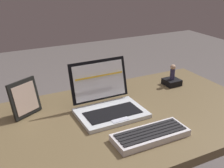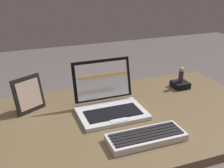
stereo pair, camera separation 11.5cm
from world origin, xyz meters
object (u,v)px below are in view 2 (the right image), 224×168
Objects in this scene: photo_frame at (28,94)px; figurine_stand at (180,85)px; external_keyboard at (146,137)px; laptop_front at (109,103)px; figurine at (181,74)px.

figurine_stand is (0.79, -0.02, -0.06)m from photo_frame.
photo_frame is (-0.39, 0.40, 0.07)m from external_keyboard.
figurine_stand reaches higher than external_keyboard.
laptop_front reaches higher than figurine_stand.
figurine is at bearing -1.11° from photo_frame.
laptop_front is 0.27m from external_keyboard.
figurine reaches higher than external_keyboard.
laptop_front is at bearing -164.88° from figurine_stand.
figurine_stand is (0.45, 0.12, -0.03)m from laptop_front.
photo_frame is at bearing 178.89° from figurine_stand.
photo_frame is (-0.33, 0.14, 0.04)m from laptop_front.
external_keyboard is 3.49× the size of figurine.
figurine is (0.45, 0.12, 0.03)m from laptop_front.
laptop_front is at bearing -164.88° from figurine.
photo_frame reaches higher than figurine.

